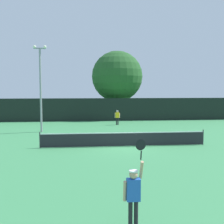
{
  "coord_description": "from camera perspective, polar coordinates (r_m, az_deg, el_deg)",
  "views": [
    {
      "loc": [
        -2.61,
        -18.7,
        4.0
      ],
      "look_at": [
        -0.39,
        4.4,
        1.98
      ],
      "focal_mm": 44.73,
      "sensor_mm": 36.0,
      "label": 1
    }
  ],
  "objects": [
    {
      "name": "player_serving",
      "position": [
        8.12,
        4.45,
        -15.68
      ],
      "size": [
        0.67,
        0.4,
        2.57
      ],
      "color": "blue",
      "rests_on": "ground"
    },
    {
      "name": "ground_plane",
      "position": [
        19.3,
        2.42,
        -7.0
      ],
      "size": [
        120.0,
        120.0,
        0.0
      ],
      "primitive_type": "plane",
      "color": "#387F4C"
    },
    {
      "name": "large_tree",
      "position": [
        37.09,
        1.06,
        7.27
      ],
      "size": [
        6.66,
        6.66,
        8.84
      ],
      "color": "brown",
      "rests_on": "ground"
    },
    {
      "name": "tennis_ball",
      "position": [
        22.44,
        4.28,
        -5.23
      ],
      "size": [
        0.07,
        0.07,
        0.07
      ],
      "primitive_type": "sphere",
      "color": "#CCE033",
      "rests_on": "ground"
    },
    {
      "name": "perimeter_fence",
      "position": [
        33.85,
        -1.06,
        0.52
      ],
      "size": [
        38.77,
        0.12,
        2.75
      ],
      "primitive_type": "cube",
      "color": "black",
      "rests_on": "ground"
    },
    {
      "name": "player_receiving",
      "position": [
        30.12,
        1.09,
        -0.85
      ],
      "size": [
        0.57,
        0.23,
        1.56
      ],
      "rotation": [
        0.0,
        0.0,
        3.14
      ],
      "color": "yellow",
      "rests_on": "ground"
    },
    {
      "name": "light_pole",
      "position": [
        25.92,
        -14.41,
        5.79
      ],
      "size": [
        1.18,
        0.28,
        7.76
      ],
      "color": "gray",
      "rests_on": "ground"
    },
    {
      "name": "parked_car_near",
      "position": [
        39.82,
        7.0,
        0.29
      ],
      "size": [
        2.07,
        4.27,
        1.69
      ],
      "rotation": [
        0.0,
        0.0,
        0.04
      ],
      "color": "black",
      "rests_on": "ground"
    },
    {
      "name": "tennis_net",
      "position": [
        19.2,
        2.42,
        -5.5
      ],
      "size": [
        11.36,
        0.08,
        1.07
      ],
      "color": "#232328",
      "rests_on": "ground"
    }
  ]
}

